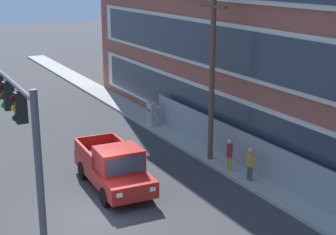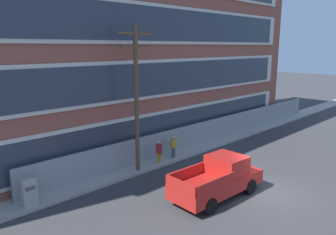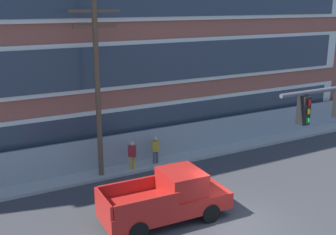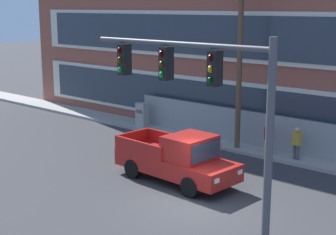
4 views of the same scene
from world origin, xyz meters
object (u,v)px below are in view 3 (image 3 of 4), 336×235
at_px(utility_pole_near_corner, 97,84).
at_px(pedestrian_near_cabinet, 155,149).
at_px(pedestrian_by_fence, 132,154).
at_px(pickup_truck_red, 168,198).

relative_size(utility_pole_near_corner, pedestrian_near_cabinet, 5.25).
relative_size(utility_pole_near_corner, pedestrian_by_fence, 5.25).
distance_m(pickup_truck_red, utility_pole_near_corner, 6.85).
distance_m(pickup_truck_red, pedestrian_near_cabinet, 6.06).
xyz_separation_m(pedestrian_near_cabinet, pedestrian_by_fence, (-1.45, -0.11, 0.00)).
height_order(utility_pole_near_corner, pedestrian_near_cabinet, utility_pole_near_corner).
bearing_deg(utility_pole_near_corner, pedestrian_near_cabinet, 1.20).
bearing_deg(utility_pole_near_corner, pedestrian_by_fence, -1.55).
xyz_separation_m(pickup_truck_red, pedestrian_by_fence, (0.87, 5.48, 0.01)).
relative_size(pickup_truck_red, pedestrian_by_fence, 3.25).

